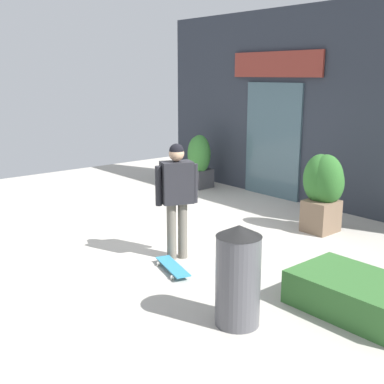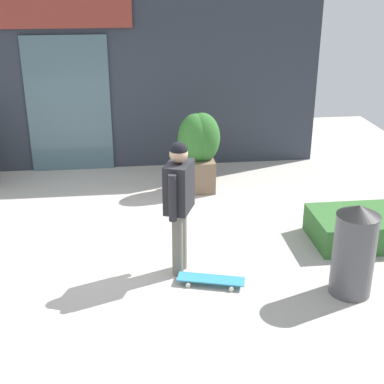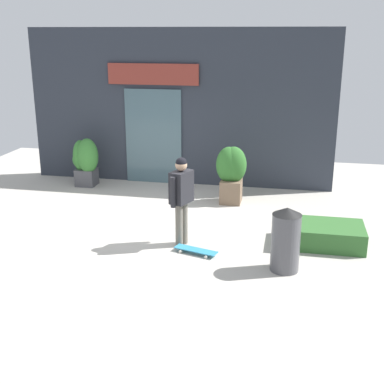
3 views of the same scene
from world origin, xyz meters
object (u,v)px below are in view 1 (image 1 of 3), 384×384
planter_box_left (199,159)px  trash_bin (238,275)px  skateboarder (177,190)px  skateboard (173,267)px  planter_box_right (324,186)px

planter_box_left → trash_bin: planter_box_left is taller
skateboarder → trash_bin: bearing=1.2°
skateboard → planter_box_left: (-3.43, 3.44, 0.58)m
skateboarder → planter_box_right: (0.57, 2.56, -0.23)m
planter_box_right → skateboard: bearing=-94.9°
skateboarder → planter_box_left: bearing=156.6°
skateboarder → planter_box_right: 2.63m
planter_box_right → trash_bin: 3.48m
skateboarder → skateboard: bearing=-24.5°
planter_box_right → trash_bin: (1.26, -3.24, -0.21)m
trash_bin → skateboard: bearing=167.2°
skateboarder → skateboard: size_ratio=2.03×
skateboarder → planter_box_left: skateboarder is taller
skateboarder → planter_box_left: size_ratio=1.33×
planter_box_left → planter_box_right: bearing=-8.4°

